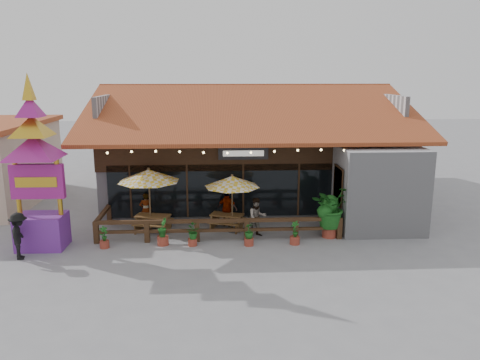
{
  "coord_description": "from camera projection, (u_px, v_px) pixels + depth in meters",
  "views": [
    {
      "loc": [
        -1.74,
        -18.43,
        6.6
      ],
      "look_at": [
        -0.66,
        1.5,
        2.06
      ],
      "focal_mm": 35.0,
      "sensor_mm": 36.0,
      "label": 1
    }
  ],
  "objects": [
    {
      "name": "umbrella_left",
      "position": [
        149.0,
        176.0,
        19.58
      ],
      "size": [
        3.39,
        3.39,
        2.79
      ],
      "color": "brown",
      "rests_on": "ground"
    },
    {
      "name": "planter_e",
      "position": [
        295.0,
        234.0,
        18.46
      ],
      "size": [
        0.4,
        0.41,
        0.96
      ],
      "color": "maroon",
      "rests_on": "ground"
    },
    {
      "name": "tropical_plant",
      "position": [
        330.0,
        208.0,
        19.1
      ],
      "size": [
        2.11,
        2.07,
        2.21
      ],
      "color": "maroon",
      "rests_on": "ground"
    },
    {
      "name": "planter_d",
      "position": [
        249.0,
        235.0,
        18.32
      ],
      "size": [
        0.47,
        0.47,
        0.91
      ],
      "color": "maroon",
      "rests_on": "ground"
    },
    {
      "name": "pedestrian",
      "position": [
        19.0,
        236.0,
        16.91
      ],
      "size": [
        0.9,
        1.25,
        1.74
      ],
      "primitive_type": "imported",
      "rotation": [
        0.0,
        0.0,
        1.82
      ],
      "color": "black",
      "rests_on": "ground"
    },
    {
      "name": "ground",
      "position": [
        258.0,
        236.0,
        19.5
      ],
      "size": [
        100.0,
        100.0,
        0.0
      ],
      "primitive_type": "plane",
      "color": "gray",
      "rests_on": "ground"
    },
    {
      "name": "diner_c",
      "position": [
        227.0,
        208.0,
        20.57
      ],
      "size": [
        1.03,
        0.82,
        1.63
      ],
      "primitive_type": "imported",
      "rotation": [
        0.0,
        0.0,
        2.62
      ],
      "color": "#341F10",
      "rests_on": "ground"
    },
    {
      "name": "planter_a",
      "position": [
        104.0,
        239.0,
        18.08
      ],
      "size": [
        0.38,
        0.36,
        0.88
      ],
      "color": "maroon",
      "rests_on": "ground"
    },
    {
      "name": "restaurant_building",
      "position": [
        252.0,
        156.0,
        25.46
      ],
      "size": [
        15.5,
        14.73,
        6.09
      ],
      "color": "#AFAEB3",
      "rests_on": "ground"
    },
    {
      "name": "planter_b",
      "position": [
        163.0,
        233.0,
        18.36
      ],
      "size": [
        0.45,
        0.46,
        1.1
      ],
      "color": "maroon",
      "rests_on": "ground"
    },
    {
      "name": "diner_b",
      "position": [
        257.0,
        217.0,
        19.28
      ],
      "size": [
        0.93,
        0.81,
        1.64
      ],
      "primitive_type": "imported",
      "rotation": [
        0.0,
        0.0,
        0.26
      ],
      "color": "#341F10",
      "rests_on": "ground"
    },
    {
      "name": "picnic_table_left",
      "position": [
        153.0,
        220.0,
        20.01
      ],
      "size": [
        1.71,
        1.56,
        0.7
      ],
      "color": "brown",
      "rests_on": "ground"
    },
    {
      "name": "planter_c",
      "position": [
        192.0,
        234.0,
        18.3
      ],
      "size": [
        0.7,
        0.7,
        0.87
      ],
      "color": "maroon",
      "rests_on": "ground"
    },
    {
      "name": "patio_railing",
      "position": [
        203.0,
        225.0,
        18.98
      ],
      "size": [
        10.0,
        2.6,
        0.92
      ],
      "color": "#432B18",
      "rests_on": "ground"
    },
    {
      "name": "umbrella_right",
      "position": [
        232.0,
        182.0,
        19.6
      ],
      "size": [
        2.82,
        2.82,
        2.51
      ],
      "color": "brown",
      "rests_on": "ground"
    },
    {
      "name": "picnic_table_right",
      "position": [
        227.0,
        219.0,
        20.28
      ],
      "size": [
        1.72,
        1.6,
        0.67
      ],
      "color": "brown",
      "rests_on": "ground"
    },
    {
      "name": "thai_sign_tower",
      "position": [
        35.0,
        152.0,
        17.37
      ],
      "size": [
        2.67,
        2.67,
        7.15
      ],
      "color": "#702999",
      "rests_on": "ground"
    },
    {
      "name": "diner_a",
      "position": [
        146.0,
        210.0,
        20.64
      ],
      "size": [
        0.63,
        0.5,
        1.5
      ],
      "primitive_type": "imported",
      "rotation": [
        0.0,
        0.0,
        3.44
      ],
      "color": "#341F10",
      "rests_on": "ground"
    }
  ]
}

